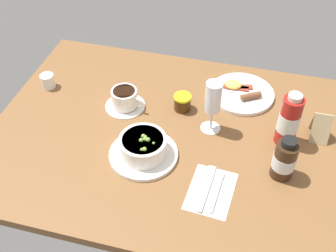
{
  "coord_description": "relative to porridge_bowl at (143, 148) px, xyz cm",
  "views": [
    {
      "loc": [
        24.62,
        -90.21,
        92.65
      ],
      "look_at": [
        2.35,
        -4.66,
        7.75
      ],
      "focal_mm": 44.43,
      "sensor_mm": 36.0,
      "label": 1
    }
  ],
  "objects": [
    {
      "name": "coffee_cup",
      "position": [
        -12.49,
        19.85,
        -0.25
      ],
      "size": [
        13.71,
        13.45,
        6.78
      ],
      "color": "white",
      "rests_on": "ground_plane"
    },
    {
      "name": "cutlery_setting",
      "position": [
        21.99,
        -7.53,
        -3.2
      ],
      "size": [
        13.19,
        17.55,
        0.9
      ],
      "color": "white",
      "rests_on": "ground_plane"
    },
    {
      "name": "menu_card",
      "position": [
        50.42,
        21.57,
        1.16
      ],
      "size": [
        5.56,
        7.33,
        9.41
      ],
      "color": "tan",
      "rests_on": "ground_plane"
    },
    {
      "name": "creamer_jug",
      "position": [
        -42.36,
        23.16,
        -0.88
      ],
      "size": [
        5.41,
        5.24,
        5.58
      ],
      "color": "white",
      "rests_on": "ground_plane"
    },
    {
      "name": "breakfast_plate",
      "position": [
        24.46,
        35.9,
        -2.52
      ],
      "size": [
        22.53,
        22.53,
        3.7
      ],
      "color": "white",
      "rests_on": "ground_plane"
    },
    {
      "name": "sauce_bottle_red",
      "position": [
        40.22,
        17.02,
        5.06
      ],
      "size": [
        6.34,
        6.34,
        18.3
      ],
      "color": "#B21E19",
      "rests_on": "ground_plane"
    },
    {
      "name": "wine_glass",
      "position": [
        17.23,
        16.71,
        8.55
      ],
      "size": [
        6.37,
        6.37,
        18.06
      ],
      "color": "white",
      "rests_on": "ground_plane"
    },
    {
      "name": "sauce_bottle_brown",
      "position": [
        40.12,
        3.06,
        2.82
      ],
      "size": [
        6.48,
        6.48,
        14.02
      ],
      "color": "#382314",
      "rests_on": "ground_plane"
    },
    {
      "name": "porridge_bowl",
      "position": [
        0.0,
        0.0,
        0.0
      ],
      "size": [
        20.61,
        20.61,
        7.85
      ],
      "color": "white",
      "rests_on": "ground_plane"
    },
    {
      "name": "ground_plane",
      "position": [
        3.53,
        11.11,
        -4.97
      ],
      "size": [
        110.0,
        84.0,
        3.0
      ],
      "primitive_type": "cube",
      "color": "brown"
    },
    {
      "name": "jam_jar",
      "position": [
        6.36,
        23.61,
        -0.67
      ],
      "size": [
        5.81,
        5.81,
        5.54
      ],
      "color": "#44270D",
      "rests_on": "ground_plane"
    }
  ]
}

